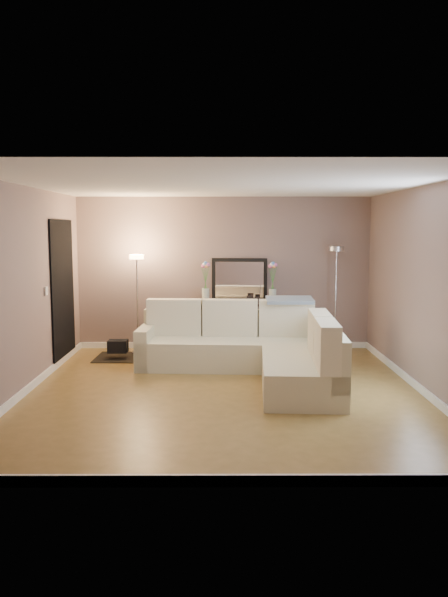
{
  "coord_description": "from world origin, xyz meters",
  "views": [
    {
      "loc": [
        -0.02,
        -7.2,
        2.07
      ],
      "look_at": [
        0.0,
        0.8,
        1.1
      ],
      "focal_mm": 35.0,
      "sensor_mm": 36.0,
      "label": 1
    }
  ],
  "objects_px": {
    "console_table": "(234,323)",
    "floor_lamp_unlit": "(336,278)",
    "sectional_sofa": "(257,349)",
    "floor_lamp_lit": "(137,284)"
  },
  "relations": [
    {
      "from": "console_table",
      "to": "floor_lamp_unlit",
      "type": "relative_size",
      "value": 0.77
    },
    {
      "from": "sectional_sofa",
      "to": "floor_lamp_unlit",
      "type": "bearing_deg",
      "value": 47.73
    },
    {
      "from": "floor_lamp_lit",
      "to": "floor_lamp_unlit",
      "type": "distance_m",
      "value": 3.3
    },
    {
      "from": "sectional_sofa",
      "to": "console_table",
      "type": "bearing_deg",
      "value": 100.67
    },
    {
      "from": "floor_lamp_lit",
      "to": "console_table",
      "type": "bearing_deg",
      "value": 9.12
    },
    {
      "from": "floor_lamp_lit",
      "to": "floor_lamp_unlit",
      "type": "xyz_separation_m",
      "value": [
        3.3,
        0.19,
        0.09
      ]
    },
    {
      "from": "console_table",
      "to": "floor_lamp_unlit",
      "type": "distance_m",
      "value": 1.88
    },
    {
      "from": "console_table",
      "to": "floor_lamp_lit",
      "type": "height_order",
      "value": "floor_lamp_lit"
    },
    {
      "from": "sectional_sofa",
      "to": "console_table",
      "type": "xyz_separation_m",
      "value": [
        -0.3,
        1.61,
        0.1
      ]
    },
    {
      "from": "console_table",
      "to": "floor_lamp_lit",
      "type": "relative_size",
      "value": 0.83
    }
  ]
}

